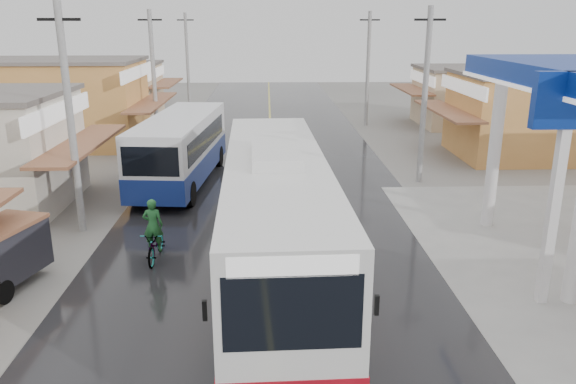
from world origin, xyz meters
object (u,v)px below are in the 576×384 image
coach_bus (276,220)px  tricycle_near (4,250)px  second_bus (181,148)px  cyclist (155,240)px

coach_bus → tricycle_near: bearing=177.1°
coach_bus → tricycle_near: coach_bus is taller
coach_bus → second_bus: (-4.25, 10.65, -0.27)m
cyclist → second_bus: bearing=94.4°
coach_bus → cyclist: size_ratio=6.23×
coach_bus → tricycle_near: 7.83m
coach_bus → cyclist: bearing=153.2°
second_bus → tricycle_near: 11.07m
coach_bus → cyclist: (-3.82, 1.80, -1.28)m
second_bus → cyclist: size_ratio=4.59×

